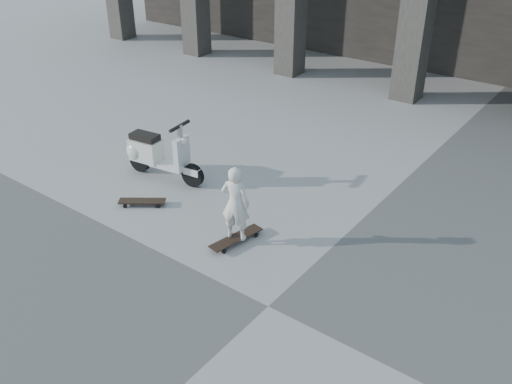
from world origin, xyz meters
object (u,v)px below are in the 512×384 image
Objects in this scene: longboard at (236,238)px; scooter at (152,153)px; skateboard_spare at (142,202)px; child at (235,203)px.

scooter is at bearing 83.71° from longboard.
child reaches higher than skateboard_spare.
skateboard_spare is (-1.96, -0.10, -0.00)m from longboard.
child reaches higher than longboard.
scooter is (-2.62, 0.82, 0.38)m from longboard.
skateboard_spare is at bearing -15.94° from child.
child is 2.76m from scooter.
scooter is (-0.66, 0.91, 0.38)m from skateboard_spare.
longboard is at bearing -33.60° from skateboard_spare.
scooter reaches higher than skateboard_spare.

